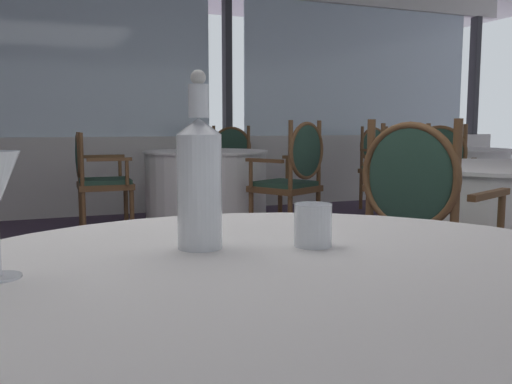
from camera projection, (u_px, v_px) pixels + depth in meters
The scene contains 14 objects.
ground_plane at pixel (124, 370), 2.20m from camera, with size 15.14×15.14×0.00m, color #47384C.
window_wall_far at pixel (62, 114), 5.81m from camera, with size 11.65×0.14×2.73m.
water_bottle at pixel (199, 179), 1.02m from camera, with size 0.08×0.08×0.33m.
water_tumbler at pixel (313, 225), 1.04m from camera, with size 0.07×0.07×0.08m, color white.
background_table_1 at pixel (512, 228), 3.26m from camera, with size 1.35×1.35×0.74m.
dining_chair_1_1 at pixel (412, 178), 4.29m from camera, with size 0.57×0.51×0.99m.
dining_chair_1_2 at pixel (421, 215), 2.45m from camera, with size 0.61×0.64×1.00m.
background_table_2 at pixel (206, 190), 5.19m from camera, with size 1.16×1.16×0.74m.
dining_chair_2_0 at pixel (294, 172), 4.52m from camera, with size 0.65×0.63×1.01m.
dining_chair_2_1 at pixel (229, 163), 6.15m from camera, with size 0.65×0.63×0.97m.
dining_chair_2_2 at pixel (95, 175), 4.82m from camera, with size 0.48×0.55×0.91m.
background_table_3 at pixel (452, 185), 5.65m from camera, with size 1.11×1.11×0.74m.
dining_chair_3_0 at pixel (381, 161), 6.43m from camera, with size 0.60×0.55×0.96m.
dining_chair_3_1 at pixel (440, 173), 4.75m from camera, with size 0.66×0.66×0.98m.
Camera 1 is at (-0.30, -2.15, 0.97)m, focal length 38.80 mm.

